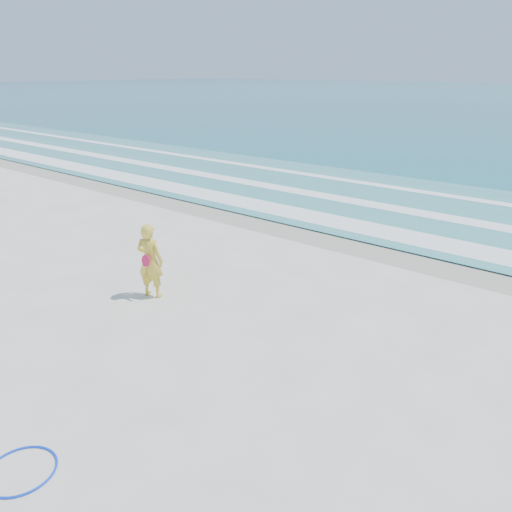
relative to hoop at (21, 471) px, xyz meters
The scene contains 8 objects.
ground 2.52m from the hoop, 120.29° to the left, with size 400.00×400.00×0.00m, color silver.
wet_sand 11.25m from the hoop, 96.48° to the left, with size 400.00×2.40×0.00m, color #B2A893.
shallow 16.22m from the hoop, 94.49° to the left, with size 400.00×10.00×0.01m, color #59B7AD.
foam_near 12.54m from the hoop, 95.81° to the left, with size 400.00×1.40×0.01m, color white.
foam_mid 15.43m from the hoop, 94.72° to the left, with size 400.00×0.90×0.01m, color white.
foam_far 18.72m from the hoop, 93.89° to the left, with size 400.00×0.60×0.01m, color white.
hoop is the anchor object (origin of this frame).
woman 5.57m from the hoop, 122.30° to the left, with size 0.74×0.61×1.75m.
Camera 1 is at (6.95, -4.18, 4.99)m, focal length 35.00 mm.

